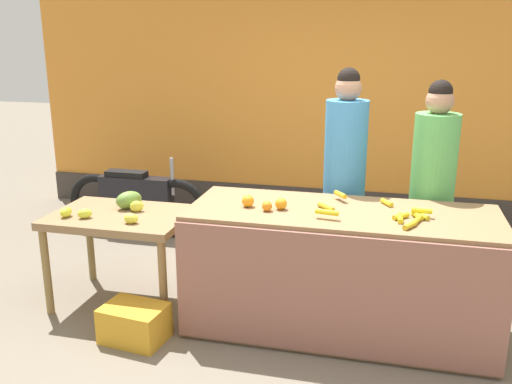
% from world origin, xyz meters
% --- Properties ---
extents(ground_plane, '(24.00, 24.00, 0.00)m').
position_xyz_m(ground_plane, '(0.00, 0.00, 0.00)').
color(ground_plane, '#756B5B').
extents(market_wall_back, '(7.32, 0.23, 3.39)m').
position_xyz_m(market_wall_back, '(0.00, 2.65, 1.66)').
color(market_wall_back, orange).
rests_on(market_wall_back, ground).
extents(fruit_stall_counter, '(2.18, 0.85, 0.91)m').
position_xyz_m(fruit_stall_counter, '(0.33, -0.01, 0.46)').
color(fruit_stall_counter, olive).
rests_on(fruit_stall_counter, ground).
extents(side_table_wooden, '(1.06, 0.74, 0.76)m').
position_xyz_m(side_table_wooden, '(-1.40, 0.00, 0.66)').
color(side_table_wooden, olive).
rests_on(side_table_wooden, ground).
extents(banana_bunch_pile, '(0.79, 0.64, 0.07)m').
position_xyz_m(banana_bunch_pile, '(0.62, -0.05, 0.94)').
color(banana_bunch_pile, yellow).
rests_on(banana_bunch_pile, fruit_stall_counter).
extents(orange_pile, '(0.33, 0.15, 0.09)m').
position_xyz_m(orange_pile, '(-0.22, -0.09, 0.96)').
color(orange_pile, orange).
rests_on(orange_pile, fruit_stall_counter).
extents(mango_papaya_pile, '(0.65, 0.51, 0.14)m').
position_xyz_m(mango_papaya_pile, '(-1.41, 0.06, 0.82)').
color(mango_papaya_pile, yellow).
rests_on(mango_papaya_pile, side_table_wooden).
extents(vendor_woman_blue_shirt, '(0.34, 0.34, 1.87)m').
position_xyz_m(vendor_woman_blue_shirt, '(0.28, 0.66, 0.94)').
color(vendor_woman_blue_shirt, '#33333D').
rests_on(vendor_woman_blue_shirt, ground).
extents(vendor_woman_green_shirt, '(0.34, 0.34, 1.79)m').
position_xyz_m(vendor_woman_green_shirt, '(0.96, 0.63, 0.90)').
color(vendor_woman_green_shirt, '#33333D').
rests_on(vendor_woman_green_shirt, ground).
extents(parked_motorcycle, '(1.60, 0.18, 0.88)m').
position_xyz_m(parked_motorcycle, '(-2.01, 1.50, 0.40)').
color(parked_motorcycle, black).
rests_on(parked_motorcycle, ground).
extents(produce_crate, '(0.48, 0.37, 0.26)m').
position_xyz_m(produce_crate, '(-1.06, -0.53, 0.13)').
color(produce_crate, gold).
rests_on(produce_crate, ground).
extents(produce_sack, '(0.33, 0.39, 0.50)m').
position_xyz_m(produce_sack, '(-0.62, 0.79, 0.25)').
color(produce_sack, tan).
rests_on(produce_sack, ground).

